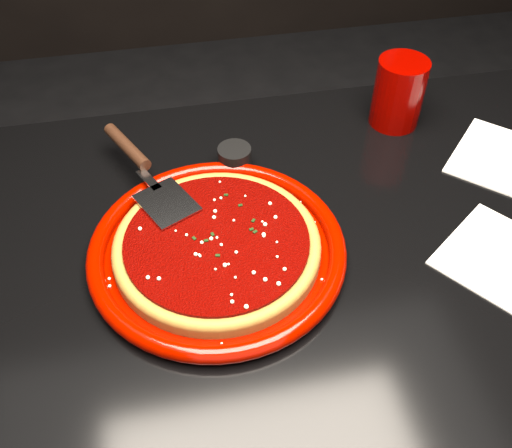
{
  "coord_description": "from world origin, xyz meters",
  "views": [
    {
      "loc": [
        -0.14,
        -0.48,
        1.35
      ],
      "look_at": [
        -0.04,
        0.07,
        0.77
      ],
      "focal_mm": 40.0,
      "sensor_mm": 36.0,
      "label": 1
    }
  ],
  "objects_px": {
    "table": "(283,395)",
    "pizza_server": "(146,171)",
    "ramekin": "(235,159)",
    "plate": "(217,249)",
    "cup": "(398,93)"
  },
  "relations": [
    {
      "from": "table",
      "to": "pizza_server",
      "type": "height_order",
      "value": "pizza_server"
    },
    {
      "from": "table",
      "to": "ramekin",
      "type": "distance_m",
      "value": 0.45
    },
    {
      "from": "plate",
      "to": "ramekin",
      "type": "bearing_deg",
      "value": 72.83
    },
    {
      "from": "table",
      "to": "ramekin",
      "type": "xyz_separation_m",
      "value": [
        -0.04,
        0.21,
        0.4
      ]
    },
    {
      "from": "cup",
      "to": "ramekin",
      "type": "relative_size",
      "value": 2.22
    },
    {
      "from": "table",
      "to": "cup",
      "type": "bearing_deg",
      "value": 48.49
    },
    {
      "from": "table",
      "to": "plate",
      "type": "relative_size",
      "value": 3.39
    },
    {
      "from": "pizza_server",
      "to": "plate",
      "type": "bearing_deg",
      "value": -86.99
    },
    {
      "from": "table",
      "to": "plate",
      "type": "height_order",
      "value": "plate"
    },
    {
      "from": "ramekin",
      "to": "cup",
      "type": "bearing_deg",
      "value": 13.56
    },
    {
      "from": "ramekin",
      "to": "plate",
      "type": "bearing_deg",
      "value": -107.17
    },
    {
      "from": "cup",
      "to": "ramekin",
      "type": "height_order",
      "value": "cup"
    },
    {
      "from": "pizza_server",
      "to": "cup",
      "type": "distance_m",
      "value": 0.44
    },
    {
      "from": "pizza_server",
      "to": "cup",
      "type": "relative_size",
      "value": 2.41
    },
    {
      "from": "plate",
      "to": "cup",
      "type": "height_order",
      "value": "cup"
    }
  ]
}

